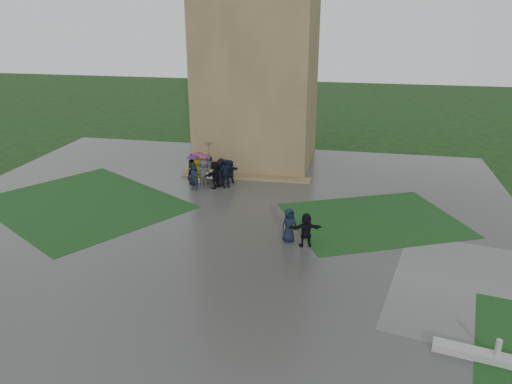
% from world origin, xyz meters
% --- Properties ---
extents(ground, '(120.00, 120.00, 0.00)m').
position_xyz_m(ground, '(0.00, 0.00, 0.00)').
color(ground, black).
extents(plaza, '(34.00, 34.00, 0.02)m').
position_xyz_m(plaza, '(0.00, 2.00, 0.01)').
color(plaza, '#343432').
rests_on(plaza, ground).
extents(lawn_inset_left, '(14.10, 13.46, 0.01)m').
position_xyz_m(lawn_inset_left, '(-8.50, 4.00, 0.03)').
color(lawn_inset_left, '#123414').
rests_on(lawn_inset_left, plaza).
extents(lawn_inset_right, '(11.12, 10.15, 0.01)m').
position_xyz_m(lawn_inset_right, '(8.50, 5.00, 0.03)').
color(lawn_inset_right, '#123414').
rests_on(lawn_inset_right, plaza).
extents(tower, '(8.00, 8.00, 18.00)m').
position_xyz_m(tower, '(0.00, 15.00, 9.00)').
color(tower, brown).
rests_on(tower, ground).
extents(tower_plinth, '(9.00, 0.80, 0.22)m').
position_xyz_m(tower_plinth, '(0.00, 10.60, 0.13)').
color(tower_plinth, brown).
rests_on(tower_plinth, plaza).
extents(bench, '(1.60, 0.74, 0.89)m').
position_xyz_m(bench, '(-2.18, 9.17, 0.48)').
color(bench, beige).
rests_on(bench, plaza).
extents(visitor_cluster, '(3.84, 3.34, 2.57)m').
position_xyz_m(visitor_cluster, '(-2.05, 8.99, 1.06)').
color(visitor_cluster, black).
rests_on(visitor_cluster, plaza).
extents(pedestrian_mid, '(1.04, 0.99, 1.76)m').
position_xyz_m(pedestrian_mid, '(4.28, 1.44, 0.90)').
color(pedestrian_mid, black).
rests_on(pedestrian_mid, plaza).
extents(pedestrian_near, '(1.70, 0.99, 1.73)m').
position_xyz_m(pedestrian_near, '(5.16, 1.04, 0.89)').
color(pedestrian_near, black).
rests_on(pedestrian_near, plaza).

